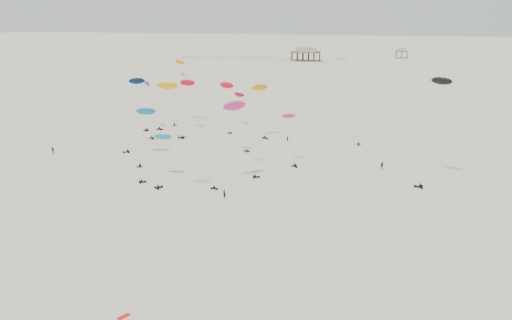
% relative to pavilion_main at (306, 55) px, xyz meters
% --- Properties ---
extents(ground_plane, '(900.00, 900.00, 0.00)m').
position_rel_pavilion_main_xyz_m(ground_plane, '(10.00, -150.00, -4.22)').
color(ground_plane, beige).
extents(pavilion_main, '(21.00, 13.00, 9.80)m').
position_rel_pavilion_main_xyz_m(pavilion_main, '(0.00, 0.00, 0.00)').
color(pavilion_main, brown).
rests_on(pavilion_main, ground).
extents(pavilion_small, '(9.00, 7.00, 8.00)m').
position_rel_pavilion_main_xyz_m(pavilion_small, '(70.00, 30.00, -0.74)').
color(pavilion_small, brown).
rests_on(pavilion_small, ground).
extents(pier_fence, '(80.20, 0.20, 1.50)m').
position_rel_pavilion_main_xyz_m(pier_fence, '(-52.00, -0.00, -3.45)').
color(pier_fence, black).
rests_on(pier_fence, ground).
extents(rig_0, '(5.87, 9.25, 13.18)m').
position_rel_pavilion_main_xyz_m(rig_0, '(15.30, -240.03, 3.73)').
color(rig_0, black).
rests_on(rig_0, ground).
extents(rig_1, '(4.35, 9.79, 15.68)m').
position_rel_pavilion_main_xyz_m(rig_1, '(-35.83, -210.96, 5.95)').
color(rig_1, black).
rests_on(rig_1, ground).
extents(rig_2, '(9.03, 3.29, 19.64)m').
position_rel_pavilion_main_xyz_m(rig_2, '(-2.47, -232.29, 11.03)').
color(rig_2, black).
rests_on(rig_2, ground).
extents(rig_3, '(8.82, 14.67, 26.70)m').
position_rel_pavilion_main_xyz_m(rig_3, '(29.73, -213.30, 10.06)').
color(rig_3, black).
rests_on(rig_3, ground).
extents(rig_4, '(8.23, 4.50, 17.67)m').
position_rel_pavilion_main_xyz_m(rig_4, '(-25.79, -223.60, 8.96)').
color(rig_4, black).
rests_on(rig_4, ground).
extents(rig_5, '(6.27, 9.62, 11.52)m').
position_rel_pavilion_main_xyz_m(rig_5, '(-14.66, -256.20, 3.49)').
color(rig_5, black).
rests_on(rig_5, ground).
extents(rig_6, '(6.75, 8.79, 16.40)m').
position_rel_pavilion_main_xyz_m(rig_6, '(2.81, -213.68, 8.59)').
color(rig_6, black).
rests_on(rig_6, ground).
extents(rig_7, '(9.47, 8.94, 18.81)m').
position_rel_pavilion_main_xyz_m(rig_7, '(-27.28, -210.08, 5.58)').
color(rig_7, black).
rests_on(rig_7, ground).
extents(rig_8, '(6.76, 16.29, 17.31)m').
position_rel_pavilion_main_xyz_m(rig_8, '(-25.05, -238.82, 6.21)').
color(rig_8, black).
rests_on(rig_8, ground).
extents(rig_9, '(7.53, 16.22, 24.61)m').
position_rel_pavilion_main_xyz_m(rig_9, '(-23.54, -212.48, 12.81)').
color(rig_9, black).
rests_on(rig_9, ground).
extents(rig_10, '(3.92, 16.43, 15.70)m').
position_rel_pavilion_main_xyz_m(rig_10, '(-7.22, -202.87, 3.92)').
color(rig_10, black).
rests_on(rig_10, ground).
extents(rig_11, '(9.12, 13.59, 21.29)m').
position_rel_pavilion_main_xyz_m(rig_11, '(4.71, -247.24, 7.06)').
color(rig_11, black).
rests_on(rig_11, ground).
extents(rig_12, '(5.03, 15.65, 21.16)m').
position_rel_pavilion_main_xyz_m(rig_12, '(-31.72, -229.68, 10.39)').
color(rig_12, black).
rests_on(rig_12, ground).
extents(rig_13, '(6.47, 14.23, 19.78)m').
position_rel_pavilion_main_xyz_m(rig_13, '(3.00, -253.64, 11.70)').
color(rig_13, black).
rests_on(rig_13, ground).
extents(rig_14, '(5.76, 14.27, 16.32)m').
position_rel_pavilion_main_xyz_m(rig_14, '(-27.00, -196.80, 6.85)').
color(rig_14, black).
rests_on(rig_14, ground).
extents(rig_15, '(5.93, 4.61, 24.35)m').
position_rel_pavilion_main_xyz_m(rig_15, '(-9.94, -263.27, 14.19)').
color(rig_15, black).
rests_on(rig_15, ground).
extents(rig_16, '(8.49, 15.34, 25.03)m').
position_rel_pavilion_main_xyz_m(rig_16, '(50.08, -244.65, 13.76)').
color(rig_16, black).
rests_on(rig_16, ground).
extents(spectator_0, '(0.99, 0.91, 2.24)m').
position_rel_pavilion_main_xyz_m(spectator_0, '(4.18, -268.26, -4.22)').
color(spectator_0, black).
rests_on(spectator_0, ground).
extents(spectator_1, '(1.09, 0.64, 2.22)m').
position_rel_pavilion_main_xyz_m(spectator_1, '(38.95, -242.16, -4.22)').
color(spectator_1, black).
rests_on(spectator_1, ground).
extents(spectator_2, '(1.37, 0.89, 2.16)m').
position_rel_pavilion_main_xyz_m(spectator_2, '(-50.92, -244.12, -4.22)').
color(spectator_2, black).
rests_on(spectator_2, ground).
extents(spectator_3, '(0.89, 0.87, 2.03)m').
position_rel_pavilion_main_xyz_m(spectator_3, '(12.31, -220.20, -4.22)').
color(spectator_3, black).
rests_on(spectator_3, ground).
extents(grounded_kite_b, '(1.58, 1.89, 0.07)m').
position_rel_pavilion_main_xyz_m(grounded_kite_b, '(0.76, -312.20, -4.22)').
color(grounded_kite_b, red).
rests_on(grounded_kite_b, ground).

